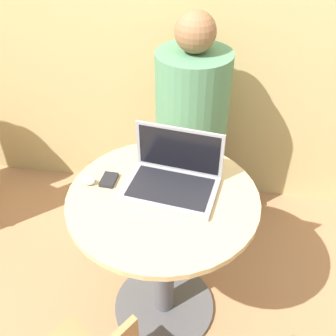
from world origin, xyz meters
TOP-DOWN VIEW (x-y plane):
  - ground_plane at (0.00, 0.00)m, footprint 12.00×12.00m
  - round_table at (0.00, 0.00)m, footprint 0.75×0.75m
  - laptop at (0.03, 0.07)m, footprint 0.39×0.29m
  - cell_phone at (-0.23, 0.05)m, footprint 0.06×0.09m
  - computer_mouse at (-0.30, 0.03)m, footprint 0.06×0.04m
  - person_seated at (0.03, 0.72)m, footprint 0.43×0.60m

SIDE VIEW (x-z plane):
  - ground_plane at x=0.00m, z-range 0.00..0.00m
  - round_table at x=0.00m, z-range 0.13..0.88m
  - person_seated at x=0.03m, z-range -0.11..1.15m
  - cell_phone at x=-0.23m, z-range 0.75..0.77m
  - computer_mouse at x=-0.30m, z-range 0.75..0.78m
  - laptop at x=0.03m, z-range 0.69..0.91m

